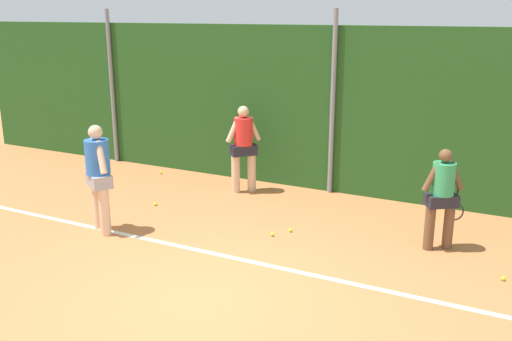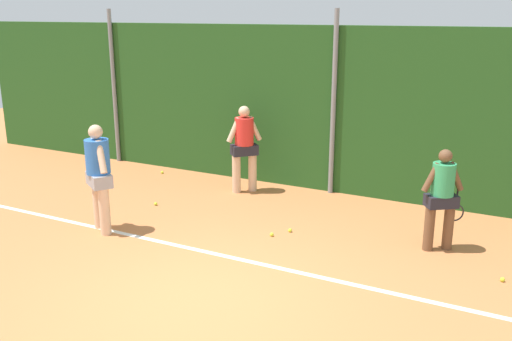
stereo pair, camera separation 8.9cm
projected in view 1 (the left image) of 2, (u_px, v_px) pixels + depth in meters
ground_plane at (254, 254)px, 8.84m from camera, size 30.49×30.49×0.00m
hedge_fence_backdrop at (335, 111)px, 11.56m from camera, size 19.82×0.25×3.42m
fence_post_left at (112, 88)px, 13.83m from camera, size 0.10×0.10×3.75m
fence_post_center at (333, 104)px, 11.36m from camera, size 0.10×0.10×3.75m
court_baseline_paint at (246, 260)px, 8.60m from camera, size 14.48×0.10×0.01m
player_foreground_near at (99, 173)px, 9.47m from camera, size 0.69×0.56×1.88m
player_midcourt at (442, 194)px, 8.80m from camera, size 0.62×0.55×1.65m
player_backcourt_far at (244, 144)px, 11.65m from camera, size 0.60×0.60×1.83m
tennis_ball_0 at (290, 230)px, 9.72m from camera, size 0.07×0.07×0.07m
tennis_ball_1 at (447, 223)px, 10.05m from camera, size 0.07×0.07×0.07m
tennis_ball_3 at (155, 204)px, 11.03m from camera, size 0.07×0.07×0.07m
tennis_ball_4 at (503, 279)px, 7.96m from camera, size 0.07×0.07×0.07m
tennis_ball_5 at (161, 173)px, 13.19m from camera, size 0.07×0.07×0.07m
tennis_ball_6 at (272, 234)px, 9.53m from camera, size 0.07×0.07×0.07m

